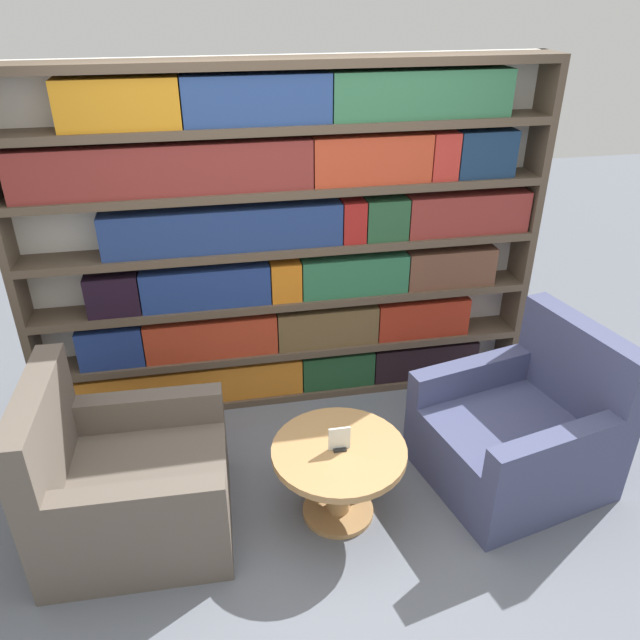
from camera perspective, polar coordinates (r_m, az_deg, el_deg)
The scene contains 6 objects.
ground_plane at distance 3.50m, azimuth 0.70°, elevation -19.13°, with size 14.00×14.00×0.00m, color slate.
bookshelf at distance 3.99m, azimuth -2.89°, elevation 6.81°, with size 3.30×0.30×2.22m.
armchair_left at distance 3.47m, azimuth -17.27°, elevation -14.26°, with size 0.95×0.88×0.93m.
armchair_right at distance 3.82m, azimuth 17.88°, elevation -9.80°, with size 1.09×1.03×0.93m.
coffee_table at distance 3.39m, azimuth 1.73°, elevation -13.34°, with size 0.71×0.71×0.45m.
table_sign at distance 3.27m, azimuth 1.78°, elevation -10.93°, with size 0.11×0.06×0.13m.
Camera 1 is at (-0.48, -2.29, 2.60)m, focal length 35.00 mm.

